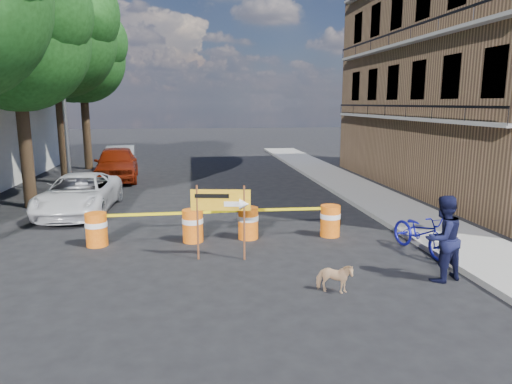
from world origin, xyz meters
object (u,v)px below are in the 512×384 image
object	(u,v)px
detour_sign	(228,206)
barrel_far_left	(96,229)
barrel_mid_right	(248,222)
barrel_mid_left	(193,225)
pedestrian	(443,238)
sedan_red	(117,163)
dog	(334,278)
sedan_silver	(121,159)
suv_white	(79,194)
barrel_far_right	(330,220)
bicycle	(422,214)

from	to	relation	value
detour_sign	barrel_far_left	bearing A→B (deg)	164.47
barrel_far_left	barrel_mid_right	bearing A→B (deg)	1.20
barrel_mid_left	pedestrian	bearing A→B (deg)	-34.17
detour_sign	sedan_red	xyz separation A→B (m)	(-4.49, 12.51, -0.52)
pedestrian	dog	distance (m)	2.58
detour_sign	sedan_silver	bearing A→B (deg)	116.78
detour_sign	pedestrian	xyz separation A→B (m)	(4.41, -1.95, -0.42)
sedan_silver	barrel_far_left	bearing A→B (deg)	-89.46
barrel_mid_left	dog	world-z (taller)	barrel_mid_left
sedan_silver	barrel_mid_right	bearing A→B (deg)	-73.44
suv_white	sedan_silver	xyz separation A→B (m)	(0.00, 9.87, 0.05)
barrel_far_right	suv_white	bearing A→B (deg)	152.80
barrel_mid_right	barrel_mid_left	bearing A→B (deg)	-177.07
barrel_far_right	dog	distance (m)	4.05
barrel_mid_left	bicycle	bearing A→B (deg)	-17.36
detour_sign	sedan_silver	size ratio (longest dim) A/B	0.43
barrel_far_right	sedan_silver	world-z (taller)	sedan_silver
detour_sign	sedan_red	distance (m)	13.30
dog	detour_sign	bearing A→B (deg)	62.91
bicycle	suv_white	distance (m)	11.21
sedan_red	barrel_far_left	bearing A→B (deg)	-89.50
detour_sign	sedan_silver	xyz separation A→B (m)	(-4.72, 15.46, -0.64)
sedan_red	sedan_silver	bearing A→B (deg)	89.27
dog	suv_white	size ratio (longest dim) A/B	0.16
barrel_far_left	detour_sign	size ratio (longest dim) A/B	0.49
barrel_mid_left	barrel_mid_right	size ratio (longest dim) A/B	1.00
sedan_red	barrel_mid_left	bearing A→B (deg)	-76.74
detour_sign	dog	bearing A→B (deg)	-40.10
pedestrian	sedan_silver	world-z (taller)	pedestrian
barrel_mid_right	sedan_red	world-z (taller)	sedan_red
barrel_mid_left	sedan_silver	world-z (taller)	sedan_silver
suv_white	sedan_red	xyz separation A→B (m)	(0.23, 6.91, 0.16)
barrel_mid_right	barrel_far_right	bearing A→B (deg)	-2.27
bicycle	dog	bearing A→B (deg)	-156.79
barrel_mid_right	bicycle	xyz separation A→B (m)	(4.19, -1.87, 0.54)
pedestrian	sedan_silver	distance (m)	19.67
bicycle	detour_sign	bearing A→B (deg)	165.49
dog	barrel_far_right	bearing A→B (deg)	6.73
bicycle	sedan_red	distance (m)	15.77
suv_white	sedan_red	distance (m)	6.92
barrel_far_left	sedan_silver	world-z (taller)	sedan_silver
barrel_mid_right	dog	world-z (taller)	barrel_mid_right
dog	sedan_red	world-z (taller)	sedan_red
pedestrian	suv_white	size ratio (longest dim) A/B	0.39
detour_sign	barrel_mid_right	bearing A→B (deg)	77.65
dog	barrel_mid_left	bearing A→B (deg)	58.27
pedestrian	barrel_mid_right	bearing A→B (deg)	-62.82
barrel_far_right	dog	size ratio (longest dim) A/B	1.21
bicycle	barrel_far_right	bearing A→B (deg)	123.32
barrel_far_left	detour_sign	world-z (taller)	detour_sign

